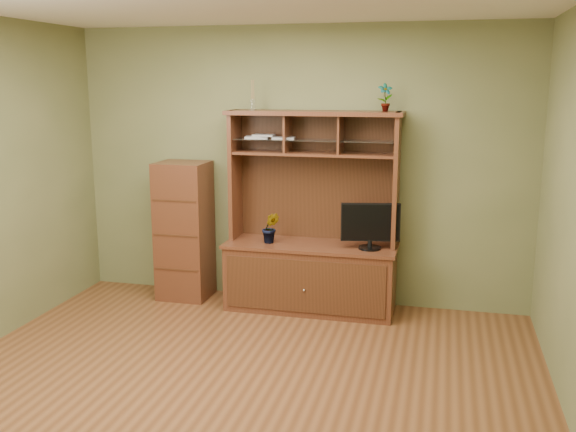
% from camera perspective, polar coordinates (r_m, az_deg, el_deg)
% --- Properties ---
extents(room, '(4.54, 4.04, 2.74)m').
position_cam_1_polar(room, '(4.41, -4.90, 1.14)').
color(room, brown).
rests_on(room, ground).
extents(media_hutch, '(1.66, 0.61, 1.90)m').
position_cam_1_polar(media_hutch, '(6.18, 2.08, -3.57)').
color(media_hutch, '#4C2515').
rests_on(media_hutch, room).
extents(monitor, '(0.54, 0.21, 0.43)m').
position_cam_1_polar(monitor, '(5.93, 7.33, -0.81)').
color(monitor, black).
rests_on(monitor, media_hutch).
extents(orchid_plant, '(0.19, 0.16, 0.30)m').
position_cam_1_polar(orchid_plant, '(6.12, -1.56, -1.05)').
color(orchid_plant, '#26591E').
rests_on(orchid_plant, media_hutch).
extents(top_plant, '(0.16, 0.13, 0.26)m').
position_cam_1_polar(top_plant, '(5.94, 8.63, 10.39)').
color(top_plant, '#396924').
rests_on(top_plant, media_hutch).
extents(reed_diffuser, '(0.06, 0.06, 0.28)m').
position_cam_1_polar(reed_diffuser, '(6.18, -3.15, 10.41)').
color(reed_diffuser, silver).
rests_on(reed_diffuser, media_hutch).
extents(magazines, '(0.50, 0.20, 0.04)m').
position_cam_1_polar(magazines, '(6.16, -1.82, 7.05)').
color(magazines, silver).
rests_on(magazines, media_hutch).
extents(side_cabinet, '(0.50, 0.45, 1.39)m').
position_cam_1_polar(side_cabinet, '(6.55, -9.20, -1.29)').
color(side_cabinet, '#4C2515').
rests_on(side_cabinet, room).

